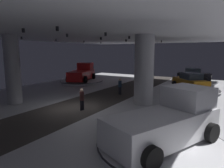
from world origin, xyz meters
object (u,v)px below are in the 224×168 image
Objects in this scene: column_right at (144,70)px; pickup_truck_far_left at (82,73)px; display_platform_far_left at (82,81)px; pickup_truck_near_right at (168,121)px; visitor_walking_near at (120,85)px; display_platform_far_right at (189,90)px; display_car_deep_right at (194,75)px; visitor_walking_far at (82,98)px; display_platform_deep_right at (194,81)px; column_left at (13,70)px; display_car_far_right at (190,82)px; display_platform_near_right at (162,146)px.

column_right is 13.39m from pickup_truck_far_left.
pickup_truck_near_right is at bearing -40.16° from display_platform_far_left.
pickup_truck_far_left is at bearing 151.64° from visitor_walking_near.
visitor_walking_near is (-5.64, -4.80, 0.73)m from display_platform_far_right.
display_car_deep_right is 18.67m from visitor_walking_far.
pickup_truck_far_left is 0.96× the size of display_platform_deep_right.
column_left is 22.14m from display_car_deep_right.
display_platform_deep_right is (-2.10, 20.64, -1.09)m from pickup_truck_near_right.
display_car_deep_right is at bearing -176.89° from display_platform_deep_right.
pickup_truck_far_left is at bearing -178.67° from display_car_far_right.
visitor_walking_near is (-5.66, -4.78, -0.18)m from display_car_far_right.
display_platform_far_right reaches higher than display_platform_far_left.
display_platform_near_right reaches higher than display_platform_deep_right.
display_platform_near_right is 13.84m from display_platform_far_right.
pickup_truck_near_right is 1.32× the size of display_car_deep_right.
display_car_deep_right reaches higher than visitor_walking_near.
display_platform_deep_right is 3.73× the size of visitor_walking_near.
column_left is at bearing -118.87° from display_car_deep_right.
visitor_walking_near is at bearing -28.36° from pickup_truck_far_left.
display_platform_far_left is (-11.45, 6.28, -2.60)m from column_right.
column_right is 5.37m from visitor_walking_far.
column_right is at bearing -96.73° from display_platform_deep_right.
visitor_walking_near is (8.15, -4.15, 0.75)m from display_platform_far_left.
visitor_walking_far is at bearing -104.74° from display_platform_deep_right.
visitor_walking_far is at bearing 159.38° from pickup_truck_near_right.
column_left reaches higher than display_platform_deep_right.
display_car_far_right reaches higher than display_platform_near_right.
display_platform_far_left is 1.00× the size of pickup_truck_far_left.
display_platform_near_right is at bearing -62.06° from column_right.
column_right is at bearing 30.14° from column_left.
display_car_far_right is at bearing -84.39° from display_platform_deep_right.
display_platform_near_right is (3.63, -6.85, -2.59)m from column_right.
pickup_truck_near_right reaches higher than display_platform_deep_right.
display_car_deep_right is 12.93m from visitor_walking_near.
display_car_deep_right is at bearing 75.35° from visitor_walking_far.
pickup_truck_near_right is at bearing -84.00° from display_platform_far_right.
column_right is at bearing 117.94° from display_platform_near_right.
display_car_far_right is 0.73× the size of display_platform_deep_right.
column_right reaches higher than pickup_truck_far_left.
pickup_truck_near_right reaches higher than display_platform_near_right.
visitor_walking_far reaches higher than display_platform_deep_right.
column_right is 0.97× the size of display_platform_near_right.
column_left is at bearing 174.11° from pickup_truck_near_right.
column_left is at bearing 172.74° from display_platform_near_right.
display_car_deep_right is at bearing 95.86° from display_car_far_right.
display_platform_far_right is 7.45m from visitor_walking_near.
display_car_far_right reaches higher than visitor_walking_near.
display_platform_far_right is 3.78× the size of visitor_walking_far.
pickup_truck_near_right reaches higher than pickup_truck_far_left.
visitor_walking_near is (8.26, -4.46, -0.30)m from pickup_truck_far_left.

